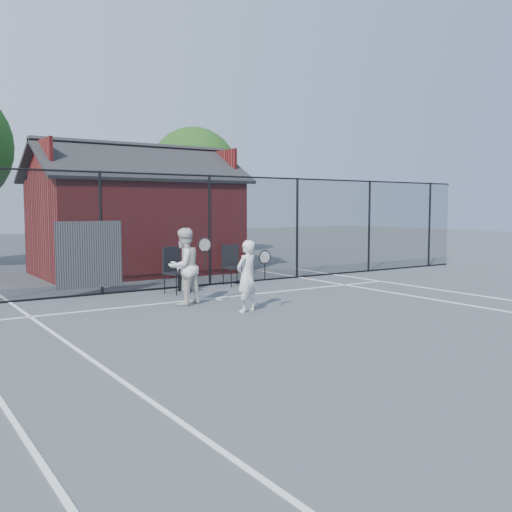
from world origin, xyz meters
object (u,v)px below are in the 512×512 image
player_front (247,276)px  chair_right (234,266)px  player_back (184,267)px  chair_left (177,271)px  waste_bin (186,277)px  clubhouse (136,223)px

player_front → chair_right: 3.92m
player_back → chair_left: (0.60, 1.56, -0.28)m
chair_right → player_front: bearing=-116.5°
chair_right → player_back: bearing=-140.1°
chair_left → waste_bin: bearing=30.0°
chair_right → waste_bin: chair_right is taller
chair_left → player_back: bearing=-124.5°
chair_left → chair_right: chair_left is taller
player_back → chair_right: (2.52, 2.01, -0.30)m
clubhouse → player_front: (-0.80, -7.87, -0.87)m
waste_bin → player_front: bearing=-96.3°
player_back → chair_left: size_ratio=1.50×
player_front → chair_right: bearing=62.2°
chair_left → chair_right: size_ratio=1.04×
chair_left → chair_right: bearing=-0.4°
player_back → clubhouse: bearing=76.9°
player_back → waste_bin: player_back is taller
chair_left → chair_right: (1.91, 0.45, -0.02)m
clubhouse → player_back: size_ratio=3.87×
waste_bin → player_back: bearing=-118.1°
clubhouse → player_back: clubhouse is taller
chair_right → chair_left: bearing=-165.6°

